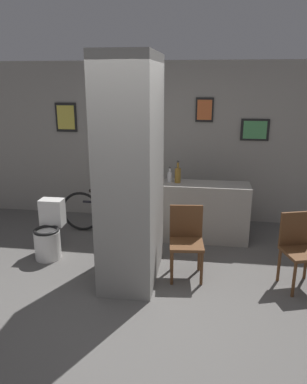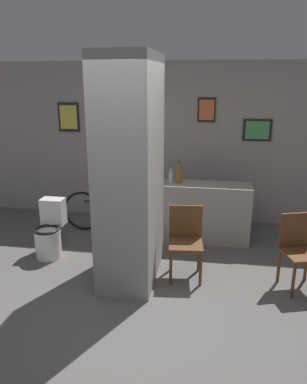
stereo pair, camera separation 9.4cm
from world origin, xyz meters
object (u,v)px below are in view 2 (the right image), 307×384
object	(u,v)px
toilet	(50,233)
chair_near_pillar	(186,238)
bicycle	(111,212)
chair_by_doorway	(300,248)
bottle_tall	(179,175)

from	to	relation	value
toilet	chair_near_pillar	bearing A→B (deg)	-7.55
toilet	bicycle	xyz separation A→B (m)	(0.61, 0.92, 0.01)
chair_by_doorway	bicycle	bearing A→B (deg)	137.23
chair_by_doorway	bicycle	distance (m)	2.83
toilet	chair_by_doorway	xyz separation A→B (m)	(3.16, -0.29, 0.16)
chair_near_pillar	bicycle	bearing A→B (deg)	130.91
chair_near_pillar	bicycle	distance (m)	1.72
chair_near_pillar	bicycle	size ratio (longest dim) A/B	0.55
chair_near_pillar	bicycle	xyz separation A→B (m)	(-1.25, 1.16, -0.15)
bicycle	bottle_tall	world-z (taller)	bottle_tall
toilet	chair_by_doorway	distance (m)	3.18
toilet	bottle_tall	world-z (taller)	bottle_tall
toilet	chair_near_pillar	size ratio (longest dim) A/B	0.87
chair_by_doorway	bottle_tall	bearing A→B (deg)	125.01
chair_near_pillar	chair_by_doorway	bearing A→B (deg)	-8.36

